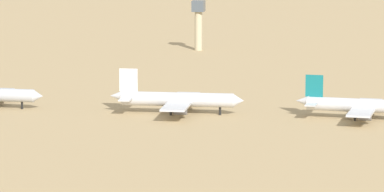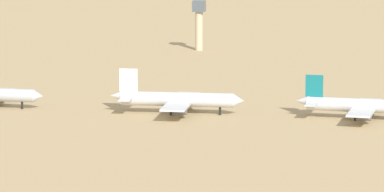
# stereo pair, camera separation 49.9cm
# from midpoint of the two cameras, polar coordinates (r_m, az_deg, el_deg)

# --- Properties ---
(ground) EXTENTS (4000.00, 4000.00, 0.00)m
(ground) POSITION_cam_midpoint_polar(r_m,az_deg,el_deg) (343.93, -1.02, -0.75)
(ground) COLOR tan
(parked_jet_white_3) EXTENTS (39.68, 33.33, 13.12)m
(parked_jet_white_3) POSITION_cam_midpoint_polar(r_m,az_deg,el_deg) (338.58, -0.83, -0.17)
(parked_jet_white_3) COLOR silver
(parked_jet_white_3) RESTS_ON ground
(parked_jet_teal_4) EXTENTS (37.34, 31.51, 12.33)m
(parked_jet_teal_4) POSITION_cam_midpoint_polar(r_m,az_deg,el_deg) (332.84, 8.21, -0.47)
(parked_jet_teal_4) COLOR silver
(parked_jet_teal_4) RESTS_ON ground
(control_tower) EXTENTS (5.20, 5.20, 21.29)m
(control_tower) POSITION_cam_midpoint_polar(r_m,az_deg,el_deg) (495.55, 0.29, 3.74)
(control_tower) COLOR #C6B793
(control_tower) RESTS_ON ground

